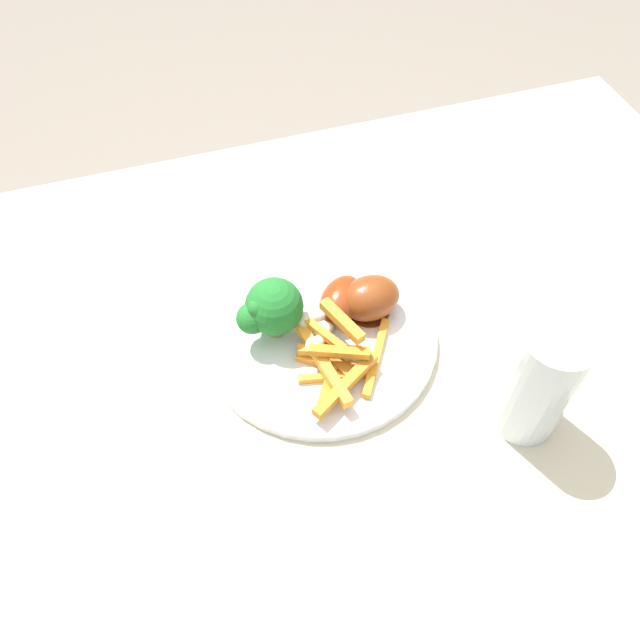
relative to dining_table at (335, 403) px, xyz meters
The scene contains 9 objects.
ground_plane 0.62m from the dining_table, ahead, with size 6.00×6.00×0.00m, color gray.
dining_table is the anchor object (origin of this frame).
dinner_plate 0.12m from the dining_table, 69.35° to the right, with size 0.26×0.26×0.01m, color silver.
broccoli_floret_front 0.18m from the dining_table, 36.15° to the right, with size 0.07×0.06×0.07m.
carrot_fries_pile 0.13m from the dining_table, 71.54° to the left, with size 0.12×0.12×0.05m.
chicken_drumstick_near 0.15m from the dining_table, 139.94° to the right, with size 0.12×0.06×0.05m.
chicken_drumstick_far 0.15m from the dining_table, 110.50° to the right, with size 0.10×0.10×0.04m.
fork 0.29m from the dining_table, 57.75° to the left, with size 0.19×0.01×0.01m, color silver.
water_glass 0.27m from the dining_table, 140.33° to the left, with size 0.07×0.07×0.14m, color silver.
Camera 1 is at (0.14, 0.36, 1.31)m, focal length 35.60 mm.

